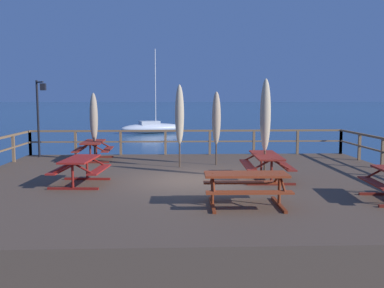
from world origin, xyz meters
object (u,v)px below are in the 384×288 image
at_px(picnic_table_mid_left, 80,166).
at_px(sailboat_distant, 152,127).
at_px(patio_umbrella_tall_mid_right, 94,118).
at_px(patio_umbrella_short_mid, 265,116).
at_px(lamp_post_hooked, 40,107).
at_px(picnic_table_back_right, 93,146).
at_px(picnic_table_front_right, 246,182).
at_px(patio_umbrella_tall_mid_left, 216,119).
at_px(patio_umbrella_tall_back_left, 180,115).
at_px(picnic_table_front_left, 266,161).

xyz_separation_m(picnic_table_mid_left, sailboat_distant, (0.60, 27.70, -0.85)).
distance_m(picnic_table_mid_left, patio_umbrella_tall_mid_right, 5.01).
relative_size(patio_umbrella_short_mid, lamp_post_hooked, 0.96).
bearing_deg(picnic_table_back_right, picnic_table_mid_left, -83.74).
relative_size(picnic_table_mid_left, picnic_table_front_right, 0.96).
xyz_separation_m(patio_umbrella_short_mid, sailboat_distant, (-4.88, 27.04, -2.24)).
bearing_deg(patio_umbrella_short_mid, picnic_table_front_right, -108.76).
xyz_separation_m(picnic_table_mid_left, patio_umbrella_tall_mid_right, (-0.49, 4.85, 1.15)).
distance_m(patio_umbrella_tall_mid_left, lamp_post_hooked, 7.45).
relative_size(patio_umbrella_tall_mid_left, sailboat_distant, 0.35).
bearing_deg(patio_umbrella_tall_back_left, picnic_table_front_left, -41.97).
bearing_deg(picnic_table_back_right, sailboat_distant, 87.18).
bearing_deg(patio_umbrella_tall_back_left, patio_umbrella_tall_mid_right, 150.75).
relative_size(picnic_table_mid_left, patio_umbrella_tall_mid_right, 0.70).
bearing_deg(sailboat_distant, picnic_table_front_right, -82.93).
relative_size(picnic_table_mid_left, patio_umbrella_tall_mid_left, 0.69).
bearing_deg(picnic_table_mid_left, lamp_post_hooked, 116.58).
bearing_deg(patio_umbrella_tall_back_left, picnic_table_mid_left, -134.36).
bearing_deg(picnic_table_front_right, patio_umbrella_tall_back_left, 104.77).
height_order(picnic_table_back_right, patio_umbrella_tall_mid_right, patio_umbrella_tall_mid_right).
distance_m(picnic_table_mid_left, picnic_table_front_right, 5.09).
xyz_separation_m(patio_umbrella_tall_mid_right, patio_umbrella_short_mid, (5.96, -4.19, 0.25)).
distance_m(picnic_table_front_right, patio_umbrella_tall_mid_right, 8.98).
bearing_deg(patio_umbrella_tall_back_left, lamp_post_hooked, 154.50).
height_order(patio_umbrella_tall_back_left, patio_umbrella_short_mid, patio_umbrella_short_mid).
bearing_deg(picnic_table_front_right, patio_umbrella_tall_mid_right, 122.98).
distance_m(picnic_table_front_right, patio_umbrella_tall_back_left, 5.92).
distance_m(picnic_table_front_left, patio_umbrella_tall_mid_right, 7.44).
height_order(patio_umbrella_short_mid, lamp_post_hooked, lamp_post_hooked).
distance_m(picnic_table_front_left, patio_umbrella_tall_mid_left, 3.35).
height_order(picnic_table_front_right, patio_umbrella_short_mid, patio_umbrella_short_mid).
bearing_deg(patio_umbrella_short_mid, picnic_table_back_right, 145.32).
relative_size(picnic_table_front_right, patio_umbrella_short_mid, 0.63).
bearing_deg(lamp_post_hooked, patio_umbrella_tall_mid_left, -17.35).
bearing_deg(picnic_table_front_right, sailboat_distant, 97.07).
xyz_separation_m(picnic_table_back_right, sailboat_distant, (1.13, 22.89, -0.85)).
bearing_deg(sailboat_distant, picnic_table_back_right, -92.82).
bearing_deg(patio_umbrella_tall_back_left, picnic_table_front_right, -75.23).
bearing_deg(patio_umbrella_tall_mid_right, picnic_table_front_right, -57.02).
height_order(picnic_table_front_right, lamp_post_hooked, lamp_post_hooked).
distance_m(picnic_table_front_left, picnic_table_front_right, 3.42).
xyz_separation_m(picnic_table_back_right, patio_umbrella_tall_back_left, (3.42, -1.85, 1.32)).
bearing_deg(sailboat_distant, patio_umbrella_tall_back_left, -84.71).
bearing_deg(patio_umbrella_tall_mid_left, picnic_table_front_left, -66.35).
bearing_deg(picnic_table_back_right, patio_umbrella_tall_mid_left, -15.59).
xyz_separation_m(picnic_table_back_right, patio_umbrella_tall_mid_right, (0.04, 0.04, 1.15)).
bearing_deg(patio_umbrella_short_mid, patio_umbrella_tall_back_left, 138.31).
xyz_separation_m(picnic_table_front_right, patio_umbrella_tall_back_left, (-1.47, 5.58, 1.32)).
distance_m(patio_umbrella_tall_back_left, lamp_post_hooked, 6.36).
xyz_separation_m(picnic_table_mid_left, patio_umbrella_tall_back_left, (2.89, 2.95, 1.32)).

